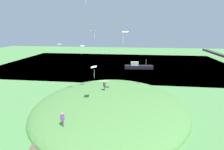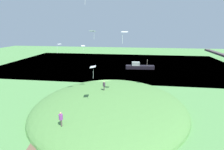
{
  "view_description": "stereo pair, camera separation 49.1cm",
  "coord_description": "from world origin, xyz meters",
  "px_view_note": "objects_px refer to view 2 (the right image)",
  "views": [
    {
      "loc": [
        36.2,
        6.48,
        12.84
      ],
      "look_at": [
        4.36,
        2.46,
        4.06
      ],
      "focal_mm": 28.06,
      "sensor_mm": 36.0,
      "label": 1
    },
    {
      "loc": [
        36.14,
        6.97,
        12.84
      ],
      "look_at": [
        4.36,
        2.46,
        4.06
      ],
      "focal_mm": 28.06,
      "sensor_mm": 36.0,
      "label": 2
    }
  ],
  "objects_px": {
    "person_watching_kites": "(61,117)",
    "kite_0": "(124,32)",
    "kite_2": "(83,46)",
    "kite_7": "(93,67)",
    "kite_1": "(93,31)",
    "person_on_hilltop": "(104,85)",
    "boat_on_lake": "(139,67)",
    "kite_3": "(59,45)"
  },
  "relations": [
    {
      "from": "boat_on_lake",
      "to": "person_on_hilltop",
      "type": "height_order",
      "value": "person_on_hilltop"
    },
    {
      "from": "kite_2",
      "to": "kite_3",
      "type": "relative_size",
      "value": 0.94
    },
    {
      "from": "kite_2",
      "to": "kite_7",
      "type": "xyz_separation_m",
      "value": [
        16.26,
        6.37,
        -1.14
      ]
    },
    {
      "from": "kite_7",
      "to": "kite_0",
      "type": "bearing_deg",
      "value": 123.25
    },
    {
      "from": "person_watching_kites",
      "to": "kite_0",
      "type": "relative_size",
      "value": 1.05
    },
    {
      "from": "person_on_hilltop",
      "to": "kite_3",
      "type": "relative_size",
      "value": 1.09
    },
    {
      "from": "kite_1",
      "to": "kite_7",
      "type": "xyz_separation_m",
      "value": [
        5.08,
        1.2,
        -4.68
      ]
    },
    {
      "from": "boat_on_lake",
      "to": "person_on_hilltop",
      "type": "xyz_separation_m",
      "value": [
        27.32,
        -6.26,
        2.64
      ]
    },
    {
      "from": "person_watching_kites",
      "to": "kite_3",
      "type": "relative_size",
      "value": 1.22
    },
    {
      "from": "kite_2",
      "to": "kite_7",
      "type": "relative_size",
      "value": 0.84
    },
    {
      "from": "kite_3",
      "to": "kite_2",
      "type": "bearing_deg",
      "value": -179.18
    },
    {
      "from": "kite_0",
      "to": "kite_1",
      "type": "distance_m",
      "value": 5.78
    },
    {
      "from": "kite_0",
      "to": "kite_7",
      "type": "distance_m",
      "value": 6.68
    },
    {
      "from": "kite_0",
      "to": "kite_3",
      "type": "bearing_deg",
      "value": -93.19
    },
    {
      "from": "person_on_hilltop",
      "to": "kite_2",
      "type": "bearing_deg",
      "value": -145.61
    },
    {
      "from": "person_watching_kites",
      "to": "kite_0",
      "type": "xyz_separation_m",
      "value": [
        -8.19,
        6.65,
        9.45
      ]
    },
    {
      "from": "person_on_hilltop",
      "to": "kite_3",
      "type": "distance_m",
      "value": 9.78
    },
    {
      "from": "person_watching_kites",
      "to": "kite_0",
      "type": "height_order",
      "value": "kite_0"
    },
    {
      "from": "boat_on_lake",
      "to": "kite_7",
      "type": "relative_size",
      "value": 5.49
    },
    {
      "from": "person_on_hilltop",
      "to": "kite_7",
      "type": "xyz_separation_m",
      "value": [
        4.94,
        -0.58,
        4.16
      ]
    },
    {
      "from": "person_on_hilltop",
      "to": "kite_1",
      "type": "xyz_separation_m",
      "value": [
        -0.13,
        -1.78,
        8.84
      ]
    },
    {
      "from": "person_on_hilltop",
      "to": "kite_3",
      "type": "xyz_separation_m",
      "value": [
        1.72,
        -6.76,
        6.85
      ]
    },
    {
      "from": "boat_on_lake",
      "to": "person_watching_kites",
      "type": "height_order",
      "value": "person_watching_kites"
    },
    {
      "from": "boat_on_lake",
      "to": "kite_7",
      "type": "xyz_separation_m",
      "value": [
        32.27,
        -6.84,
        6.8
      ]
    },
    {
      "from": "person_on_hilltop",
      "to": "kite_2",
      "type": "relative_size",
      "value": 1.16
    },
    {
      "from": "person_on_hilltop",
      "to": "kite_2",
      "type": "height_order",
      "value": "kite_2"
    },
    {
      "from": "kite_1",
      "to": "kite_2",
      "type": "distance_m",
      "value": 12.82
    },
    {
      "from": "kite_0",
      "to": "kite_7",
      "type": "xyz_separation_m",
      "value": [
        2.66,
        -4.05,
        -4.59
      ]
    },
    {
      "from": "boat_on_lake",
      "to": "kite_7",
      "type": "bearing_deg",
      "value": 73.86
    },
    {
      "from": "kite_3",
      "to": "kite_7",
      "type": "distance_m",
      "value": 7.47
    },
    {
      "from": "kite_0",
      "to": "kite_1",
      "type": "xyz_separation_m",
      "value": [
        -2.42,
        -5.25,
        0.08
      ]
    },
    {
      "from": "kite_0",
      "to": "boat_on_lake",
      "type": "bearing_deg",
      "value": 174.62
    },
    {
      "from": "person_watching_kites",
      "to": "kite_1",
      "type": "distance_m",
      "value": 14.34
    },
    {
      "from": "boat_on_lake",
      "to": "kite_2",
      "type": "height_order",
      "value": "kite_2"
    },
    {
      "from": "kite_2",
      "to": "kite_3",
      "type": "height_order",
      "value": "kite_3"
    },
    {
      "from": "person_on_hilltop",
      "to": "person_watching_kites",
      "type": "xyz_separation_m",
      "value": [
        10.48,
        -3.18,
        -0.7
      ]
    },
    {
      "from": "kite_1",
      "to": "kite_2",
      "type": "height_order",
      "value": "kite_1"
    },
    {
      "from": "boat_on_lake",
      "to": "kite_0",
      "type": "distance_m",
      "value": 31.85
    },
    {
      "from": "kite_0",
      "to": "kite_1",
      "type": "height_order",
      "value": "kite_1"
    },
    {
      "from": "kite_2",
      "to": "kite_7",
      "type": "height_order",
      "value": "kite_2"
    },
    {
      "from": "kite_1",
      "to": "kite_2",
      "type": "relative_size",
      "value": 1.01
    },
    {
      "from": "person_watching_kites",
      "to": "kite_3",
      "type": "height_order",
      "value": "kite_3"
    }
  ]
}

